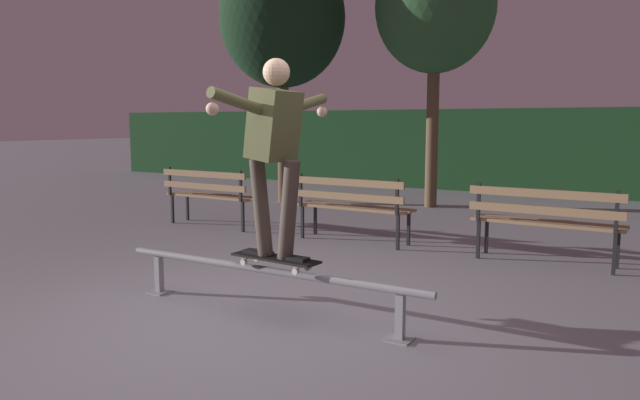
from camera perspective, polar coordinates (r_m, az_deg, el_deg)
name	(u,v)px	position (r m, az deg, el deg)	size (l,w,h in m)	color
ground_plane	(250,320)	(4.79, -6.79, -11.46)	(90.00, 90.00, 0.00)	gray
hedge_backdrop	(525,150)	(14.09, 19.16, 4.54)	(24.00, 1.20, 1.86)	#193D1E
grind_rail	(264,276)	(4.86, -5.38, -7.35)	(2.90, 0.18, 0.40)	gray
skateboard	(275,259)	(4.76, -4.34, -5.68)	(0.79, 0.26, 0.09)	black
skateboarder	(274,141)	(4.64, -4.43, 5.66)	(0.63, 1.41, 1.56)	black
park_bench_leftmost	(209,191)	(8.97, -10.63, 0.85)	(1.61, 0.47, 0.88)	black
park_bench_left_center	(351,202)	(7.63, 3.00, -0.18)	(1.61, 0.47, 0.88)	black
park_bench_right_center	(545,217)	(6.88, 20.91, -1.50)	(1.61, 0.47, 0.88)	black
tree_far_left	(282,18)	(11.70, -3.66, 17.08)	(2.38, 2.38, 4.83)	brown
tree_behind_benches	(435,8)	(11.22, 11.05, 17.74)	(2.14, 2.14, 4.78)	brown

